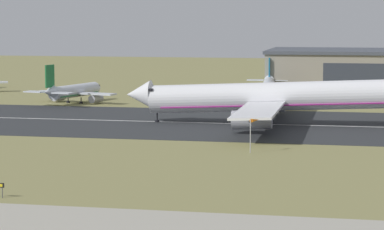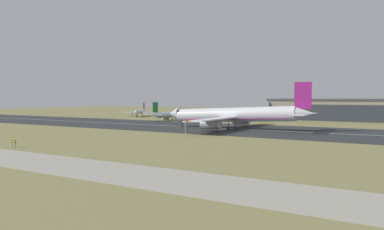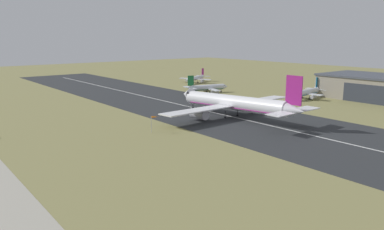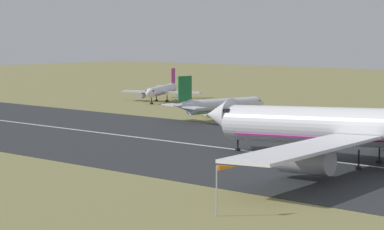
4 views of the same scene
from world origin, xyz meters
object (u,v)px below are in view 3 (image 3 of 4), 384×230
airplane_landing (233,103)px  airplane_parked_centre (306,92)px  windsock_pole (155,118)px  airplane_parked_far_east (208,88)px  airplane_parked_east (196,78)px

airplane_landing → airplane_parked_centre: 57.92m
airplane_landing → windsock_pole: bearing=-88.5°
airplane_parked_centre → windsock_pole: bearing=-84.3°
airplane_parked_centre → airplane_parked_far_east: 50.06m
airplane_landing → airplane_parked_far_east: 60.97m
airplane_parked_centre → airplane_parked_far_east: (-43.40, -24.95, -0.19)m
airplane_landing → windsock_pole: (0.93, -34.96, -0.61)m
airplane_parked_centre → windsock_pole: (9.16, -92.26, 1.63)m
airplane_landing → airplane_parked_centre: airplane_landing is taller
airplane_parked_centre → airplane_parked_far_east: bearing=-150.1°
airplane_parked_centre → airplane_parked_east: bearing=-178.9°
airplane_parked_far_east → windsock_pole: (52.56, -67.30, 1.81)m
airplane_parked_east → windsock_pole: size_ratio=4.69×
airplane_parked_far_east → windsock_pole: airplane_parked_far_east is taller
airplane_parked_east → windsock_pole: bearing=-44.8°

